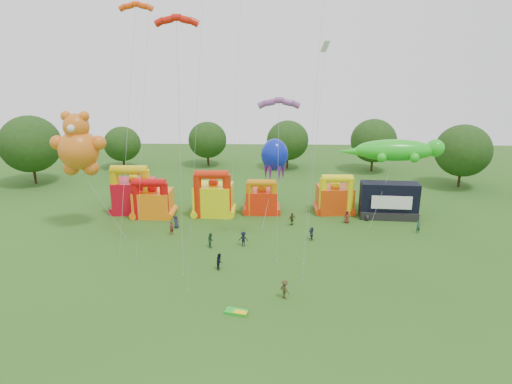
{
  "coord_description": "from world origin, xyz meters",
  "views": [
    {
      "loc": [
        4.2,
        -33.91,
        22.48
      ],
      "look_at": [
        2.73,
        18.0,
        6.44
      ],
      "focal_mm": 32.0,
      "sensor_mm": 36.0,
      "label": 1
    }
  ],
  "objects_px": {
    "stage_trailer": "(389,201)",
    "spectator_0": "(176,222)",
    "octopus_kite": "(271,179)",
    "bouncy_castle_0": "(134,194)",
    "gecko_kite": "(387,175)",
    "spectator_4": "(292,219)",
    "teddy_bear_kite": "(90,173)",
    "bouncy_castle_2": "(213,197)"
  },
  "relations": [
    {
      "from": "bouncy_castle_2",
      "to": "spectator_4",
      "type": "xyz_separation_m",
      "value": [
        11.05,
        -3.93,
        -1.71
      ]
    },
    {
      "from": "bouncy_castle_0",
      "to": "spectator_0",
      "type": "height_order",
      "value": "bouncy_castle_0"
    },
    {
      "from": "bouncy_castle_2",
      "to": "octopus_kite",
      "type": "bearing_deg",
      "value": 11.48
    },
    {
      "from": "octopus_kite",
      "to": "spectator_4",
      "type": "xyz_separation_m",
      "value": [
        2.79,
        -5.61,
        -4.02
      ]
    },
    {
      "from": "stage_trailer",
      "to": "spectator_0",
      "type": "height_order",
      "value": "stage_trailer"
    },
    {
      "from": "teddy_bear_kite",
      "to": "octopus_kite",
      "type": "bearing_deg",
      "value": 19.04
    },
    {
      "from": "gecko_kite",
      "to": "bouncy_castle_2",
      "type": "bearing_deg",
      "value": 179.2
    },
    {
      "from": "stage_trailer",
      "to": "octopus_kite",
      "type": "xyz_separation_m",
      "value": [
        -16.48,
        2.1,
        2.46
      ]
    },
    {
      "from": "spectator_4",
      "to": "spectator_0",
      "type": "bearing_deg",
      "value": -25.94
    },
    {
      "from": "spectator_4",
      "to": "gecko_kite",
      "type": "bearing_deg",
      "value": 164.1
    },
    {
      "from": "bouncy_castle_0",
      "to": "teddy_bear_kite",
      "type": "xyz_separation_m",
      "value": [
        -3.16,
        -7.25,
        4.96
      ]
    },
    {
      "from": "octopus_kite",
      "to": "spectator_0",
      "type": "relative_size",
      "value": 6.8
    },
    {
      "from": "spectator_0",
      "to": "teddy_bear_kite",
      "type": "bearing_deg",
      "value": -158.04
    },
    {
      "from": "bouncy_castle_0",
      "to": "gecko_kite",
      "type": "relative_size",
      "value": 0.49
    },
    {
      "from": "bouncy_castle_0",
      "to": "teddy_bear_kite",
      "type": "distance_m",
      "value": 9.34
    },
    {
      "from": "stage_trailer",
      "to": "spectator_4",
      "type": "distance_m",
      "value": 14.21
    },
    {
      "from": "teddy_bear_kite",
      "to": "stage_trailer",
      "type": "bearing_deg",
      "value": 8.43
    },
    {
      "from": "gecko_kite",
      "to": "octopus_kite",
      "type": "bearing_deg",
      "value": 172.81
    },
    {
      "from": "stage_trailer",
      "to": "spectator_0",
      "type": "bearing_deg",
      "value": -170.44
    },
    {
      "from": "bouncy_castle_0",
      "to": "spectator_4",
      "type": "bearing_deg",
      "value": -12.14
    },
    {
      "from": "teddy_bear_kite",
      "to": "spectator_4",
      "type": "distance_m",
      "value": 26.87
    },
    {
      "from": "stage_trailer",
      "to": "octopus_kite",
      "type": "distance_m",
      "value": 16.79
    },
    {
      "from": "bouncy_castle_0",
      "to": "spectator_0",
      "type": "distance_m",
      "value": 9.79
    },
    {
      "from": "stage_trailer",
      "to": "bouncy_castle_2",
      "type": "bearing_deg",
      "value": 179.02
    },
    {
      "from": "teddy_bear_kite",
      "to": "spectator_4",
      "type": "relative_size",
      "value": 8.65
    },
    {
      "from": "bouncy_castle_2",
      "to": "stage_trailer",
      "type": "xyz_separation_m",
      "value": [
        24.74,
        -0.42,
        -0.15
      ]
    },
    {
      "from": "bouncy_castle_0",
      "to": "spectator_4",
      "type": "height_order",
      "value": "bouncy_castle_0"
    },
    {
      "from": "stage_trailer",
      "to": "teddy_bear_kite",
      "type": "xyz_separation_m",
      "value": [
        -39.57,
        -5.87,
        5.26
      ]
    },
    {
      "from": "teddy_bear_kite",
      "to": "spectator_0",
      "type": "relative_size",
      "value": 8.86
    },
    {
      "from": "bouncy_castle_0",
      "to": "spectator_4",
      "type": "relative_size",
      "value": 4.07
    },
    {
      "from": "spectator_4",
      "to": "bouncy_castle_2",
      "type": "bearing_deg",
      "value": -50.71
    },
    {
      "from": "stage_trailer",
      "to": "spectator_4",
      "type": "height_order",
      "value": "stage_trailer"
    },
    {
      "from": "teddy_bear_kite",
      "to": "octopus_kite",
      "type": "distance_m",
      "value": 24.59
    },
    {
      "from": "gecko_kite",
      "to": "spectator_4",
      "type": "height_order",
      "value": "gecko_kite"
    },
    {
      "from": "octopus_kite",
      "to": "spectator_0",
      "type": "bearing_deg",
      "value": -151.03
    },
    {
      "from": "stage_trailer",
      "to": "spectator_4",
      "type": "bearing_deg",
      "value": -165.63
    },
    {
      "from": "stage_trailer",
      "to": "gecko_kite",
      "type": "distance_m",
      "value": 3.71
    },
    {
      "from": "bouncy_castle_0",
      "to": "gecko_kite",
      "type": "xyz_separation_m",
      "value": [
        35.91,
        -1.3,
        3.38
      ]
    },
    {
      "from": "bouncy_castle_2",
      "to": "spectator_0",
      "type": "height_order",
      "value": "bouncy_castle_2"
    },
    {
      "from": "octopus_kite",
      "to": "spectator_4",
      "type": "height_order",
      "value": "octopus_kite"
    },
    {
      "from": "stage_trailer",
      "to": "spectator_0",
      "type": "distance_m",
      "value": 29.6
    },
    {
      "from": "spectator_0",
      "to": "gecko_kite",
      "type": "bearing_deg",
      "value": 26.6
    }
  ]
}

